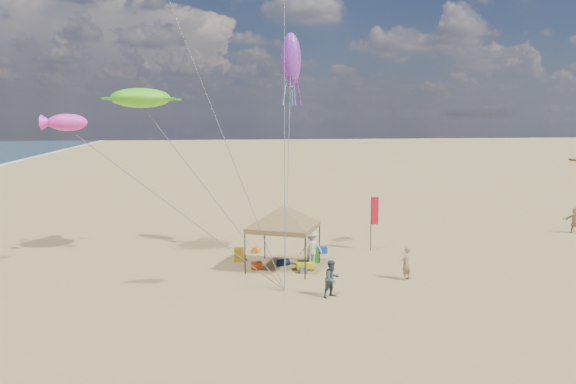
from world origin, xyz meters
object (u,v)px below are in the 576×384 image
cooler_blue (322,250)px  chair_yellow (239,255)px  chair_green (313,256)px  beach_cart (306,266)px  person_near_a (406,263)px  feather_flag (374,214)px  cooler_red (257,266)px  person_far_c (576,220)px  person_near_c (311,248)px  person_near_b (332,279)px  canopy_tent (284,208)px

cooler_blue → chair_yellow: bearing=-167.9°
chair_green → beach_cart: size_ratio=0.78×
chair_yellow → beach_cart: bearing=-32.3°
chair_yellow → person_near_a: (7.53, -4.25, 0.45)m
feather_flag → person_near_a: 5.60m
cooler_red → person_far_c: bearing=14.4°
person_near_c → chair_green: bearing=-117.3°
person_near_c → person_far_c: (18.30, 5.13, -0.09)m
person_near_a → person_near_b: 4.35m
person_near_b → person_near_c: 4.76m
chair_green → person_near_b: size_ratio=0.44×
beach_cart → person_near_b: (0.41, -4.10, 0.60)m
feather_flag → person_near_c: feather_flag is taller
cooler_red → person_near_c: person_near_c is taller
beach_cart → person_near_c: size_ratio=0.48×
person_near_b → person_near_a: bearing=-3.3°
canopy_tent → person_far_c: bearing=15.2°
feather_flag → person_near_c: (-4.02, -2.57, -1.14)m
cooler_red → cooler_blue: bearing=34.6°
feather_flag → person_near_a: size_ratio=1.94×
cooler_blue → chair_yellow: (-4.63, -0.99, 0.16)m
cooler_red → person_far_c: (21.09, 5.41, 0.65)m
person_near_c → person_far_c: size_ratio=1.11×
cooler_red → feather_flag: bearing=22.7°
feather_flag → person_far_c: bearing=10.2°
feather_flag → chair_yellow: feather_flag is taller
cooler_red → person_near_a: (6.73, -2.61, 0.61)m
cooler_red → person_near_a: 7.24m
cooler_blue → chair_green: (-0.83, -1.70, 0.16)m
canopy_tent → person_near_c: (1.44, 0.25, -2.15)m
cooler_red → person_near_c: (2.79, 0.28, 0.74)m
feather_flag → cooler_blue: 3.54m
cooler_blue → person_far_c: bearing=9.1°
beach_cart → cooler_red: bearing=171.0°
canopy_tent → cooler_blue: size_ratio=10.16×
person_near_a → person_near_c: (-3.94, 2.88, 0.13)m
person_near_c → cooler_red: bearing=-3.9°
beach_cart → person_far_c: person_far_c is taller
person_far_c → chair_yellow: bearing=-141.4°
beach_cart → person_near_b: 4.17m
canopy_tent → chair_yellow: bearing=143.1°
person_near_b → beach_cart: bearing=66.9°
cooler_blue → person_near_a: (2.90, -5.25, 0.61)m
canopy_tent → chair_green: bearing=28.7°
canopy_tent → cooler_blue: (2.48, 2.61, -2.89)m
chair_yellow → person_near_b: bearing=-59.5°
chair_green → person_far_c: (18.09, 4.47, 0.49)m
chair_green → person_near_c: person_near_c is taller
chair_green → person_far_c: size_ratio=0.41×
cooler_red → beach_cart: cooler_red is taller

